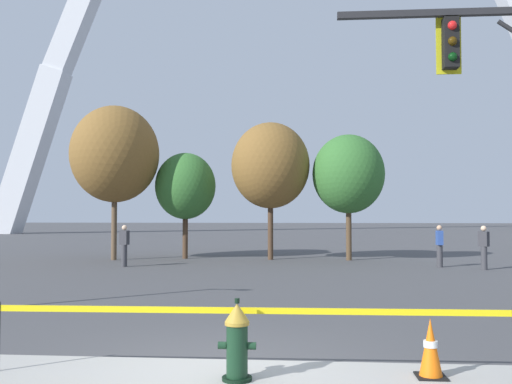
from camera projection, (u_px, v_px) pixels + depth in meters
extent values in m
plane|color=#474749|center=(218.00, 367.00, 7.33)|extent=(240.00, 240.00, 0.00)
cylinder|color=black|center=(237.00, 379.00, 6.73)|extent=(0.36, 0.36, 0.05)
cylinder|color=#14331E|center=(237.00, 351.00, 6.75)|extent=(0.26, 0.26, 0.62)
cylinder|color=#A8842D|center=(237.00, 323.00, 6.76)|extent=(0.30, 0.30, 0.04)
cone|color=#A8842D|center=(237.00, 312.00, 6.76)|extent=(0.30, 0.30, 0.22)
cylinder|color=black|center=(237.00, 301.00, 6.77)|extent=(0.06, 0.06, 0.06)
cylinder|color=#14331E|center=(222.00, 345.00, 6.76)|extent=(0.10, 0.09, 0.09)
cylinder|color=#14331E|center=(252.00, 346.00, 6.73)|extent=(0.10, 0.09, 0.09)
cylinder|color=#14331E|center=(239.00, 349.00, 6.94)|extent=(0.13, 0.14, 0.13)
cylinder|color=black|center=(240.00, 348.00, 7.02)|extent=(0.15, 0.03, 0.15)
cube|color=yellow|center=(249.00, 311.00, 6.97)|extent=(6.43, 0.15, 0.08)
cube|color=black|center=(431.00, 377.00, 6.86)|extent=(0.36, 0.36, 0.03)
cone|color=orange|center=(430.00, 347.00, 6.87)|extent=(0.28, 0.28, 0.70)
cylinder|color=white|center=(430.00, 344.00, 6.87)|extent=(0.17, 0.17, 0.08)
cube|color=#232326|center=(473.00, 12.00, 9.94)|extent=(4.80, 0.12, 0.12)
cube|color=black|center=(451.00, 43.00, 9.95)|extent=(0.26, 0.24, 0.90)
cube|color=gold|center=(449.00, 46.00, 10.09)|extent=(0.44, 0.03, 1.04)
sphere|color=red|center=(452.00, 25.00, 9.83)|extent=(0.16, 0.16, 0.16)
sphere|color=#392706|center=(453.00, 41.00, 9.82)|extent=(0.16, 0.16, 0.16)
sphere|color=black|center=(453.00, 57.00, 9.81)|extent=(0.16, 0.16, 0.16)
cube|color=silver|center=(30.00, 152.00, 57.79)|extent=(7.81, 2.53, 17.71)
cube|color=silver|center=(82.00, 6.00, 57.95)|extent=(7.51, 2.27, 14.41)
cylinder|color=brown|center=(114.00, 227.00, 24.56)|extent=(0.24, 0.24, 2.91)
ellipsoid|color=brown|center=(115.00, 154.00, 24.69)|extent=(3.88, 3.88, 4.27)
cylinder|color=#473323|center=(185.00, 236.00, 25.29)|extent=(0.24, 0.24, 2.05)
ellipsoid|color=#336B2D|center=(185.00, 186.00, 25.38)|extent=(2.74, 2.74, 3.01)
cylinder|color=#473323|center=(270.00, 230.00, 24.75)|extent=(0.24, 0.24, 2.61)
ellipsoid|color=brown|center=(270.00, 165.00, 24.87)|extent=(3.48, 3.48, 3.83)
cylinder|color=brown|center=(349.00, 233.00, 24.37)|extent=(0.24, 0.24, 2.36)
ellipsoid|color=#336B2D|center=(348.00, 174.00, 24.47)|extent=(3.14, 3.14, 3.46)
cylinder|color=#38383D|center=(440.00, 256.00, 21.17)|extent=(0.22, 0.22, 0.84)
cube|color=#2D4C99|center=(439.00, 238.00, 21.19)|extent=(0.21, 0.35, 0.54)
sphere|color=tan|center=(439.00, 228.00, 21.21)|extent=(0.20, 0.20, 0.20)
cylinder|color=#38383D|center=(124.00, 256.00, 21.36)|extent=(0.22, 0.22, 0.84)
cube|color=#333338|center=(124.00, 238.00, 21.39)|extent=(0.39, 0.31, 0.54)
sphere|color=beige|center=(125.00, 228.00, 21.40)|extent=(0.20, 0.20, 0.20)
cylinder|color=#38383D|center=(484.00, 258.00, 20.21)|extent=(0.22, 0.22, 0.84)
cube|color=#333338|center=(484.00, 239.00, 20.23)|extent=(0.38, 0.38, 0.54)
sphere|color=beige|center=(484.00, 228.00, 20.25)|extent=(0.20, 0.20, 0.20)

